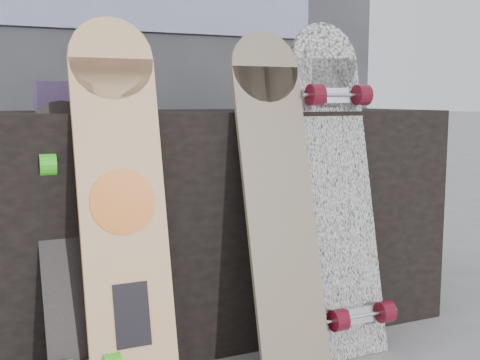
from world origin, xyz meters
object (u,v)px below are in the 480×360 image
longboard_cascadia (339,181)px  vendor_table (220,219)px  skateboard_dark (75,245)px  longboard_celtic (278,189)px  longboard_geisha (122,196)px

longboard_cascadia → vendor_table: bearing=129.0°
skateboard_dark → longboard_cascadia: bearing=-2.3°
vendor_table → longboard_celtic: (0.03, -0.39, 0.16)m
vendor_table → longboard_geisha: (-0.45, -0.37, 0.17)m
vendor_table → longboard_geisha: 0.61m
longboard_celtic → longboard_cascadia: 0.26m
vendor_table → longboard_cascadia: size_ratio=1.45×
longboard_cascadia → skateboard_dark: size_ratio=1.31×
longboard_cascadia → skateboard_dark: longboard_cascadia is taller
vendor_table → longboard_celtic: longboard_celtic is taller
longboard_geisha → longboard_celtic: 0.49m
vendor_table → longboard_cascadia: longboard_cascadia is taller
longboard_geisha → longboard_cascadia: (0.74, 0.02, 0.00)m
longboard_celtic → skateboard_dark: 0.63m
longboard_cascadia → longboard_geisha: bearing=-178.6°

